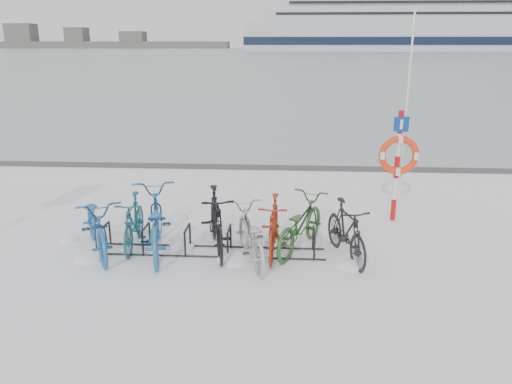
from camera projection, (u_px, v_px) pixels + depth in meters
name	position (u px, v px, depth m)	size (l,w,h in m)	color
ground	(209.00, 252.00, 8.61)	(900.00, 900.00, 0.00)	white
ice_sheet	(285.00, 53.00, 156.66)	(400.00, 298.00, 0.02)	#A0AEB5
quay_edge	(240.00, 167.00, 14.23)	(400.00, 0.25, 0.10)	#3F3F42
bike_rack	(208.00, 243.00, 8.55)	(4.00, 0.48, 0.46)	black
lifebuoy_station	(399.00, 155.00, 9.71)	(0.78, 0.22, 4.05)	#B40E10
cruise_ferry	(418.00, 19.00, 183.02)	(128.48, 24.25, 42.22)	silver
shoreline	(56.00, 43.00, 263.55)	(180.00, 12.00, 9.50)	#484848
bike_0	(96.00, 222.00, 8.52)	(0.70, 2.02, 1.06)	#22558F
bike_1	(134.00, 220.00, 8.76)	(0.45, 1.59, 0.96)	#17545D
bike_2	(154.00, 220.00, 8.53)	(0.74, 2.14, 1.12)	#225E98
bike_3	(216.00, 219.00, 8.56)	(0.52, 1.86, 1.12)	black
bike_4	(250.00, 233.00, 8.17)	(0.62, 1.80, 0.94)	#9DA0A4
bike_5	(274.00, 225.00, 8.48)	(0.47, 1.67, 1.00)	maroon
bike_6	(300.00, 222.00, 8.64)	(0.65, 1.85, 0.97)	#295426
bike_7	(346.00, 229.00, 8.29)	(0.47, 1.65, 0.99)	black
snow_drifts	(237.00, 253.00, 8.56)	(5.68, 1.43, 0.22)	white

